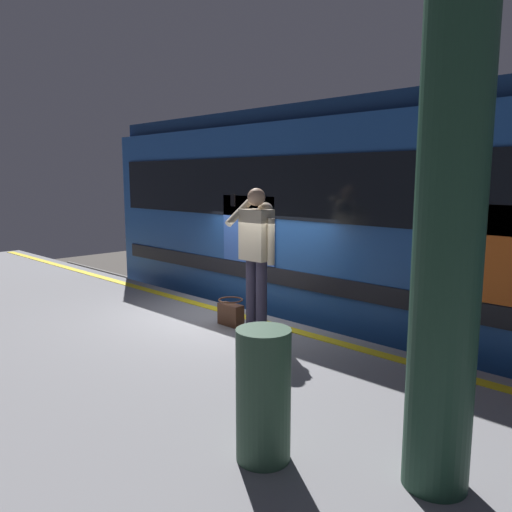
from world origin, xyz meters
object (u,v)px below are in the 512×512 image
at_px(passenger, 257,248).
at_px(handbag, 231,313).
at_px(trash_bin, 263,395).
at_px(train_carriage, 414,215).
at_px(station_column, 449,223).

distance_m(passenger, handbag, 1.02).
bearing_deg(trash_bin, handbag, -38.46).
xyz_separation_m(handbag, trash_bin, (-2.54, 2.02, 0.30)).
distance_m(passenger, trash_bin, 2.99).
bearing_deg(trash_bin, train_carriage, -74.12).
xyz_separation_m(handbag, station_column, (-3.53, 1.47, 1.52)).
bearing_deg(train_carriage, station_column, 119.67).
distance_m(handbag, station_column, 4.12).
height_order(passenger, trash_bin, passenger).
bearing_deg(train_carriage, passenger, 72.77).
bearing_deg(passenger, train_carriage, -107.23).
xyz_separation_m(train_carriage, handbag, (1.24, 2.56, -1.24)).
distance_m(passenger, station_column, 3.48).
distance_m(train_carriage, handbag, 3.10).
bearing_deg(passenger, station_column, 153.96).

